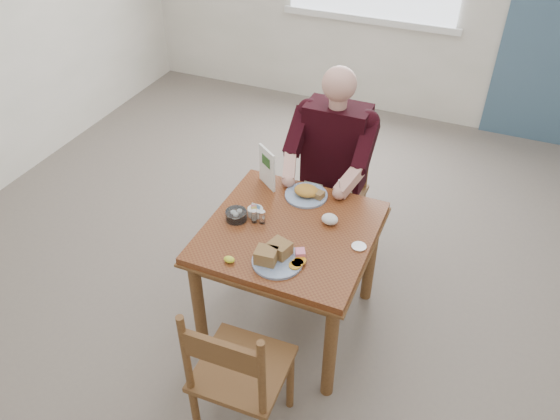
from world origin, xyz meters
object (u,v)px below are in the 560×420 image
at_px(chair_near, 238,375).
at_px(far_plate, 307,193).
at_px(diner, 332,156).
at_px(table, 289,244).
at_px(near_plate, 276,256).
at_px(chair_far, 333,191).

relative_size(chair_near, far_plate, 3.12).
bearing_deg(diner, chair_near, -87.62).
bearing_deg(diner, table, -90.00).
bearing_deg(far_plate, table, -86.64).
xyz_separation_m(diner, far_plate, (-0.02, -0.39, -0.04)).
height_order(diner, near_plate, diner).
xyz_separation_m(chair_far, diner, (0.00, -0.09, 0.33)).
bearing_deg(chair_near, table, 94.52).
bearing_deg(near_plate, far_plate, 95.11).
distance_m(chair_far, far_plate, 0.56).
xyz_separation_m(chair_near, far_plate, (-0.08, 1.10, 0.30)).
distance_m(chair_far, chair_near, 1.58).
relative_size(table, chair_far, 0.97).
bearing_deg(chair_near, diner, 92.38).
height_order(table, near_plate, near_plate).
distance_m(diner, near_plate, 0.97).
bearing_deg(near_plate, table, 97.22).
relative_size(table, diner, 0.66).
relative_size(diner, near_plate, 4.85).
bearing_deg(table, far_plate, 93.36).
bearing_deg(far_plate, diner, 87.26).
distance_m(table, chair_far, 0.81).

